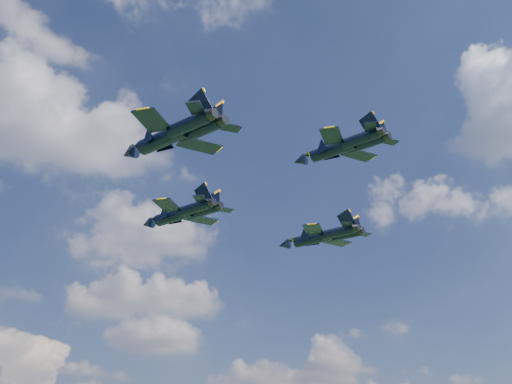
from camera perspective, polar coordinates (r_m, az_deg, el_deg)
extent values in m
cylinder|color=black|center=(102.13, -7.23, -2.10)|extent=(7.01, 9.06, 1.93)
cone|color=black|center=(106.33, -9.64, -2.82)|extent=(3.07, 3.33, 1.82)
ellipsoid|color=brown|center=(104.71, -8.61, -2.22)|extent=(2.59, 3.12, 0.88)
cube|color=black|center=(98.19, -7.89, -1.17)|extent=(5.06, 5.64, 0.19)
cube|color=black|center=(103.35, -4.89, -2.47)|extent=(5.41, 3.76, 0.19)
cube|color=black|center=(95.24, -5.00, -0.59)|extent=(2.62, 3.02, 0.15)
cube|color=black|center=(99.10, -2.85, -1.59)|extent=(2.73, 1.88, 0.15)
cube|color=black|center=(97.45, -4.72, -0.19)|extent=(2.40, 2.28, 3.23)
cube|color=black|center=(99.06, -3.81, -0.62)|extent=(1.85, 3.01, 3.23)
cylinder|color=black|center=(79.54, -8.20, 4.71)|extent=(7.10, 9.51, 2.00)
cone|color=black|center=(83.93, -11.25, 3.36)|extent=(3.16, 3.46, 1.89)
ellipsoid|color=brown|center=(82.28, -9.95, 4.30)|extent=(2.64, 3.27, 0.91)
cube|color=black|center=(75.75, -9.23, 6.30)|extent=(5.32, 5.85, 0.20)
cube|color=black|center=(80.58, -5.04, 4.15)|extent=(5.57, 3.80, 0.20)
cube|color=black|center=(72.66, -5.40, 7.46)|extent=(2.76, 3.15, 0.16)
cube|color=black|center=(76.32, -2.39, 5.75)|extent=(2.80, 1.88, 0.16)
cube|color=black|center=(75.02, -4.96, 7.76)|extent=(2.44, 2.42, 3.35)
cube|color=black|center=(76.54, -3.70, 7.03)|extent=(1.91, 3.16, 3.35)
cylinder|color=black|center=(103.82, 5.18, -4.12)|extent=(6.82, 8.38, 1.81)
cone|color=black|center=(106.68, 2.47, -4.73)|extent=(2.93, 3.12, 1.71)
ellipsoid|color=brown|center=(105.60, 3.61, -4.19)|extent=(2.50, 2.91, 0.83)
cube|color=black|center=(99.91, 5.12, -3.34)|extent=(4.67, 5.32, 0.18)
cube|color=black|center=(105.91, 7.12, -4.42)|extent=(5.13, 3.68, 0.18)
cube|color=black|center=(98.37, 8.10, -2.87)|extent=(2.41, 2.83, 0.14)
cube|color=black|center=(102.80, 9.46, -3.69)|extent=(2.61, 1.84, 0.14)
cube|color=black|center=(100.47, 8.05, -2.45)|extent=(2.33, 2.07, 3.03)
cube|color=black|center=(102.33, 8.63, -2.81)|extent=(1.75, 2.80, 3.03)
cylinder|color=black|center=(83.13, 6.90, 3.76)|extent=(5.90, 7.83, 1.65)
cone|color=black|center=(85.69, 3.87, 2.77)|extent=(2.61, 2.85, 1.56)
ellipsoid|color=brown|center=(84.78, 5.14, 3.49)|extent=(2.19, 2.69, 0.75)
cube|color=black|center=(79.78, 6.75, 4.98)|extent=(4.38, 4.83, 0.17)
cube|color=black|center=(84.90, 9.13, 3.29)|extent=(4.61, 3.16, 0.17)
cube|color=black|center=(78.43, 10.14, 5.74)|extent=(2.27, 2.60, 0.13)
cube|color=black|center=(82.22, 11.75, 4.44)|extent=(2.32, 1.57, 0.13)
cube|color=black|center=(80.41, 10.09, 6.01)|extent=(2.02, 1.99, 2.77)
cube|color=black|center=(82.00, 10.78, 5.45)|extent=(1.58, 2.60, 2.77)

